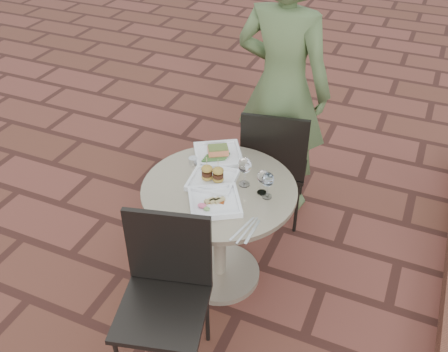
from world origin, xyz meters
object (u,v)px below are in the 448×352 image
at_px(plate_salmon, 218,154).
at_px(plate_tuna, 214,201).
at_px(diner, 282,89).
at_px(cafe_table, 219,220).
at_px(chair_near, 166,284).
at_px(plate_sliders, 213,178).
at_px(chair_far, 275,158).

relative_size(plate_salmon, plate_tuna, 1.03).
height_order(diner, plate_tuna, diner).
bearing_deg(plate_tuna, cafe_table, 103.82).
distance_m(cafe_table, plate_salmon, 0.41).
distance_m(chair_near, plate_sliders, 0.69).
xyz_separation_m(cafe_table, plate_sliders, (-0.06, 0.03, 0.28)).
bearing_deg(diner, plate_tuna, 95.59).
relative_size(diner, plate_salmon, 4.86).
relative_size(cafe_table, plate_tuna, 2.38).
relative_size(chair_far, diner, 0.49).
relative_size(chair_near, plate_salmon, 2.39).
relative_size(chair_far, plate_tuna, 2.46).
relative_size(plate_sliders, plate_tuna, 0.76).
bearing_deg(chair_near, plate_tuna, 68.80).
height_order(chair_far, plate_salmon, chair_far).
bearing_deg(plate_sliders, chair_near, -86.87).
xyz_separation_m(chair_near, diner, (0.08, 1.55, 0.39)).
bearing_deg(chair_far, plate_sliders, 63.85).
distance_m(plate_salmon, plate_sliders, 0.26).
xyz_separation_m(diner, plate_salmon, (-0.19, -0.65, -0.19)).
height_order(cafe_table, plate_sliders, plate_sliders).
bearing_deg(plate_sliders, diner, 82.66).
relative_size(cafe_table, plate_salmon, 2.32).
bearing_deg(chair_near, diner, 72.53).
bearing_deg(plate_tuna, chair_near, -96.65).
bearing_deg(diner, cafe_table, 93.16).
distance_m(chair_far, plate_sliders, 0.69).
distance_m(chair_far, chair_near, 1.30).
height_order(chair_near, diner, diner).
relative_size(cafe_table, plate_sliders, 3.13).
bearing_deg(chair_near, plate_salmon, 82.54).
xyz_separation_m(chair_near, plate_salmon, (-0.11, 0.90, 0.20)).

